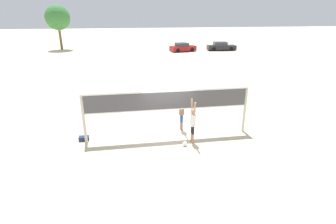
% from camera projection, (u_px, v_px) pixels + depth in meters
% --- Properties ---
extents(ground_plane, '(200.00, 200.00, 0.00)m').
position_uv_depth(ground_plane, '(168.00, 136.00, 13.57)').
color(ground_plane, beige).
extents(volleyball_net, '(8.32, 0.14, 2.45)m').
position_uv_depth(volleyball_net, '(168.00, 105.00, 12.96)').
color(volleyball_net, beige).
rests_on(volleyball_net, ground_plane).
extents(player_spiker, '(0.28, 0.71, 2.19)m').
position_uv_depth(player_spiker, '(193.00, 121.00, 12.54)').
color(player_spiker, tan).
rests_on(player_spiker, ground_plane).
extents(player_blocker, '(0.28, 0.71, 2.19)m').
position_uv_depth(player_blocker, '(182.00, 110.00, 13.91)').
color(player_blocker, '#8C664C').
rests_on(player_blocker, ground_plane).
extents(volleyball, '(0.23, 0.23, 0.23)m').
position_uv_depth(volleyball, '(185.00, 144.00, 12.55)').
color(volleyball, white).
rests_on(volleyball, ground_plane).
extents(gear_bag, '(0.48, 0.29, 0.22)m').
position_uv_depth(gear_bag, '(84.00, 138.00, 13.10)').
color(gear_bag, navy).
rests_on(gear_bag, ground_plane).
extents(parked_car_near, '(4.85, 2.22, 1.39)m').
position_uv_depth(parked_car_near, '(221.00, 47.00, 43.90)').
color(parked_car_near, '#232328').
rests_on(parked_car_near, ground_plane).
extents(parked_car_mid, '(4.38, 2.67, 1.39)m').
position_uv_depth(parked_car_mid, '(183.00, 48.00, 42.61)').
color(parked_car_mid, maroon).
rests_on(parked_car_mid, ground_plane).
extents(tree_left_cluster, '(4.02, 4.02, 7.19)m').
position_uv_depth(tree_left_cluster, '(58.00, 18.00, 43.38)').
color(tree_left_cluster, brown).
rests_on(tree_left_cluster, ground_plane).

